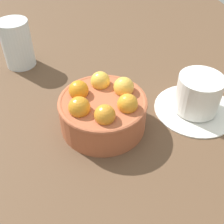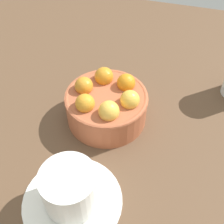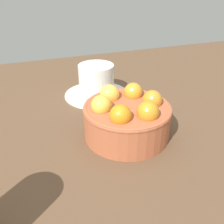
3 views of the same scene
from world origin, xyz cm
name	(u,v)px [view 1 (image 1 of 3)]	position (x,y,z in cm)	size (l,w,h in cm)	color
ground_plane	(103,131)	(0.00, 0.00, -1.54)	(148.58, 106.77, 3.08)	brown
terracotta_bowl	(103,110)	(-0.01, 0.00, 3.99)	(16.14, 16.14, 8.88)	#AD5938
coffee_cup	(198,98)	(0.38, 18.96, 3.37)	(16.22, 16.22, 7.90)	white
water_glass	(17,44)	(-25.73, -15.06, 5.58)	(7.01, 7.01, 11.16)	silver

